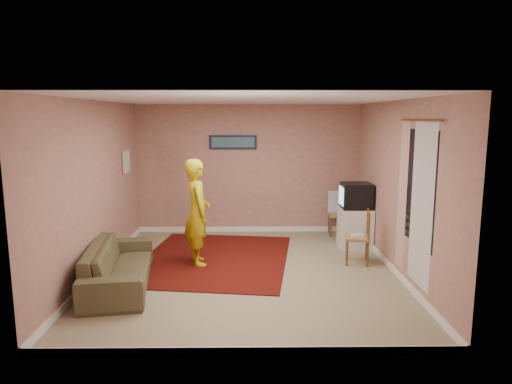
{
  "coord_description": "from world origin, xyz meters",
  "views": [
    {
      "loc": [
        0.06,
        -6.71,
        2.37
      ],
      "look_at": [
        0.14,
        0.6,
        1.15
      ],
      "focal_mm": 32.0,
      "sensor_mm": 36.0,
      "label": 1
    }
  ],
  "objects_px": {
    "crt_tv": "(356,196)",
    "chair_a": "(338,210)",
    "tv_cabinet": "(355,228)",
    "person": "(197,212)",
    "chair_b": "(358,231)",
    "sofa": "(119,265)"
  },
  "relations": [
    {
      "from": "sofa",
      "to": "chair_b",
      "type": "bearing_deg",
      "value": -84.04
    },
    {
      "from": "crt_tv",
      "to": "person",
      "type": "height_order",
      "value": "person"
    },
    {
      "from": "tv_cabinet",
      "to": "chair_a",
      "type": "distance_m",
      "value": 0.9
    },
    {
      "from": "person",
      "to": "tv_cabinet",
      "type": "bearing_deg",
      "value": -89.61
    },
    {
      "from": "tv_cabinet",
      "to": "crt_tv",
      "type": "relative_size",
      "value": 1.33
    },
    {
      "from": "crt_tv",
      "to": "chair_a",
      "type": "bearing_deg",
      "value": 99.56
    },
    {
      "from": "chair_a",
      "to": "person",
      "type": "bearing_deg",
      "value": -143.09
    },
    {
      "from": "chair_b",
      "to": "sofa",
      "type": "height_order",
      "value": "chair_b"
    },
    {
      "from": "chair_a",
      "to": "person",
      "type": "relative_size",
      "value": 0.27
    },
    {
      "from": "tv_cabinet",
      "to": "chair_a",
      "type": "relative_size",
      "value": 1.59
    },
    {
      "from": "tv_cabinet",
      "to": "chair_b",
      "type": "relative_size",
      "value": 1.52
    },
    {
      "from": "tv_cabinet",
      "to": "person",
      "type": "relative_size",
      "value": 0.42
    },
    {
      "from": "person",
      "to": "chair_b",
      "type": "bearing_deg",
      "value": -107.91
    },
    {
      "from": "crt_tv",
      "to": "sofa",
      "type": "bearing_deg",
      "value": -152.8
    },
    {
      "from": "tv_cabinet",
      "to": "sofa",
      "type": "relative_size",
      "value": 0.35
    },
    {
      "from": "chair_a",
      "to": "person",
      "type": "distance_m",
      "value": 3.18
    },
    {
      "from": "crt_tv",
      "to": "chair_a",
      "type": "xyz_separation_m",
      "value": [
        -0.14,
        0.87,
        -0.44
      ]
    },
    {
      "from": "crt_tv",
      "to": "chair_b",
      "type": "xyz_separation_m",
      "value": [
        -0.16,
        -0.91,
        -0.42
      ]
    },
    {
      "from": "chair_b",
      "to": "person",
      "type": "distance_m",
      "value": 2.6
    },
    {
      "from": "crt_tv",
      "to": "person",
      "type": "relative_size",
      "value": 0.32
    },
    {
      "from": "chair_a",
      "to": "chair_b",
      "type": "distance_m",
      "value": 1.78
    },
    {
      "from": "person",
      "to": "crt_tv",
      "type": "bearing_deg",
      "value": -89.57
    }
  ]
}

